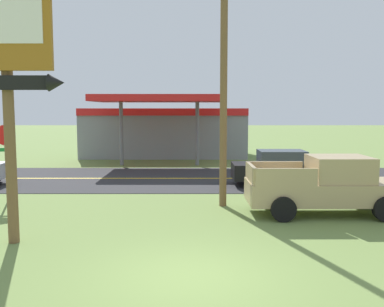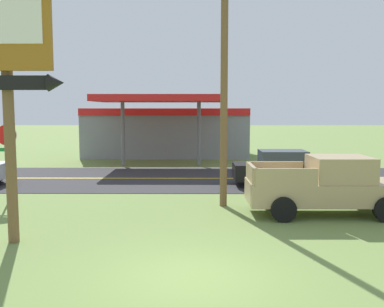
# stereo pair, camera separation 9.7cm
# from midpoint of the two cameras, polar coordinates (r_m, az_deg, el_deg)

# --- Properties ---
(ground_plane) EXTENTS (180.00, 180.00, 0.00)m
(ground_plane) POSITION_cam_midpoint_polar(r_m,az_deg,el_deg) (9.44, -0.06, -15.97)
(ground_plane) COLOR olive
(road_asphalt) EXTENTS (140.00, 8.00, 0.02)m
(road_asphalt) POSITION_cam_midpoint_polar(r_m,az_deg,el_deg) (22.04, 0.22, -3.32)
(road_asphalt) COLOR #2B2B2D
(road_asphalt) RESTS_ON ground
(road_centre_line) EXTENTS (126.00, 0.20, 0.01)m
(road_centre_line) POSITION_cam_midpoint_polar(r_m,az_deg,el_deg) (22.04, 0.22, -3.29)
(road_centre_line) COLOR gold
(road_centre_line) RESTS_ON road_asphalt
(motel_sign) EXTENTS (2.75, 0.54, 6.70)m
(motel_sign) POSITION_cam_midpoint_polar(r_m,az_deg,el_deg) (12.04, -22.98, 10.53)
(motel_sign) COLOR brown
(motel_sign) RESTS_ON ground
(stop_sign) EXTENTS (0.80, 0.08, 2.95)m
(stop_sign) POSITION_cam_midpoint_polar(r_m,az_deg,el_deg) (17.76, -23.10, 0.56)
(stop_sign) COLOR slate
(stop_sign) RESTS_ON ground
(utility_pole) EXTENTS (2.18, 0.26, 9.63)m
(utility_pole) POSITION_cam_midpoint_polar(r_m,az_deg,el_deg) (15.67, 4.46, 11.86)
(utility_pole) COLOR brown
(utility_pole) RESTS_ON ground
(gas_station) EXTENTS (12.00, 11.50, 4.40)m
(gas_station) POSITION_cam_midpoint_polar(r_m,az_deg,el_deg) (32.97, -3.27, 3.07)
(gas_station) COLOR gray
(gas_station) RESTS_ON ground
(pickup_tan_parked_on_lawn) EXTENTS (5.21, 2.26, 1.96)m
(pickup_tan_parked_on_lawn) POSITION_cam_midpoint_polar(r_m,az_deg,el_deg) (15.17, 17.65, -4.11)
(pickup_tan_parked_on_lawn) COLOR tan
(pickup_tan_parked_on_lawn) RESTS_ON ground
(car_black_near_lane) EXTENTS (4.20, 2.00, 1.64)m
(car_black_near_lane) POSITION_cam_midpoint_polar(r_m,az_deg,el_deg) (20.34, 11.67, -1.88)
(car_black_near_lane) COLOR black
(car_black_near_lane) RESTS_ON ground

